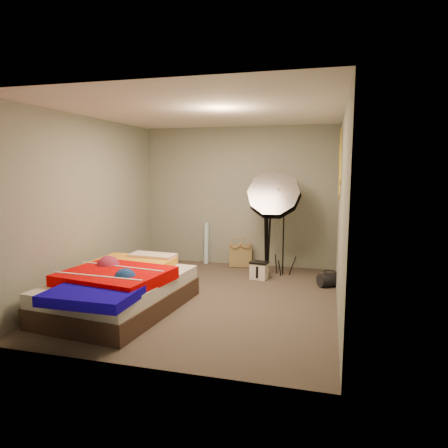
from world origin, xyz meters
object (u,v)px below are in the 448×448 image
(wrapping_roll, at_px, (206,243))
(duffel_bag, at_px, (329,280))
(tote_bag, at_px, (240,256))
(camera_case, at_px, (259,271))
(bed, at_px, (120,289))
(camera_tripod, at_px, (267,232))
(photo_umbrella, at_px, (274,196))

(wrapping_roll, bearing_deg, duffel_bag, -22.42)
(tote_bag, bearing_deg, duffel_bag, -41.09)
(tote_bag, distance_m, duffel_bag, 1.77)
(camera_case, bearing_deg, bed, -118.28)
(camera_case, height_order, duffel_bag, camera_case)
(camera_tripod, bearing_deg, wrapping_roll, 157.33)
(camera_case, bearing_deg, wrapping_roll, 155.02)
(tote_bag, distance_m, wrapping_roll, 0.70)
(duffel_bag, distance_m, photo_umbrella, 1.57)
(camera_case, distance_m, camera_tripod, 0.67)
(camera_case, xyz_separation_m, photo_umbrella, (0.19, 0.26, 1.19))
(wrapping_roll, distance_m, duffel_bag, 2.44)
(camera_case, xyz_separation_m, duffel_bag, (1.10, -0.13, -0.03))
(tote_bag, relative_size, camera_tripod, 0.32)
(photo_umbrella, bearing_deg, bed, -127.77)
(tote_bag, bearing_deg, camera_case, -69.47)
(tote_bag, xyz_separation_m, bed, (-0.99, -2.54, 0.07))
(wrapping_roll, distance_m, camera_case, 1.41)
(wrapping_roll, distance_m, photo_umbrella, 1.70)
(wrapping_roll, height_order, camera_case, wrapping_roll)
(wrapping_roll, xyz_separation_m, bed, (-0.31, -2.64, -0.10))
(wrapping_roll, bearing_deg, camera_case, -34.80)
(tote_bag, xyz_separation_m, camera_case, (0.46, -0.69, -0.07))
(bed, xyz_separation_m, photo_umbrella, (1.63, 2.11, 1.04))
(tote_bag, relative_size, bed, 0.19)
(duffel_bag, bearing_deg, tote_bag, 120.29)
(wrapping_roll, bearing_deg, bed, -96.76)
(tote_bag, height_order, wrapping_roll, wrapping_roll)
(camera_tripod, bearing_deg, camera_case, -105.78)
(duffel_bag, relative_size, camera_tripod, 0.26)
(bed, bearing_deg, duffel_bag, 33.93)
(bed, relative_size, camera_tripod, 1.66)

